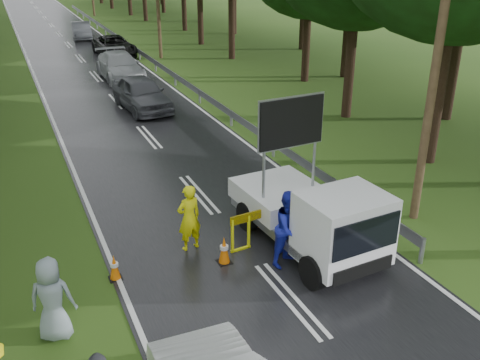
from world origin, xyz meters
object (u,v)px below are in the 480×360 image
queue_car_first (141,93)px  queue_car_fourth (81,30)px  civilian (290,228)px  work_truck (314,216)px  barrier (272,215)px  queue_car_second (120,66)px  officer (189,218)px  queue_car_third (114,46)px

queue_car_first → queue_car_fourth: bearing=83.5°
civilian → queue_car_fourth: (0.79, 37.35, -0.30)m
work_truck → civilian: work_truck is taller
civilian → work_truck: bearing=-7.3°
work_truck → barrier: work_truck is taller
work_truck → civilian: size_ratio=2.51×
queue_car_first → queue_car_second: (0.44, 6.71, -0.03)m
work_truck → officer: work_truck is taller
barrier → civilian: size_ratio=1.29×
work_truck → queue_car_third: 28.50m
queue_car_first → queue_car_third: size_ratio=0.93×
civilian → queue_car_fourth: civilian is taller
queue_car_fourth → officer: bearing=-89.8°
officer → queue_car_fourth: officer is taller
officer → civilian: bearing=130.2°
officer → queue_car_second: (2.56, 19.82, -0.15)m
queue_car_first → queue_car_third: (1.63, 13.98, -0.09)m
officer → queue_car_third: officer is taller
queue_car_second → queue_car_fourth: (0.26, 15.91, -0.08)m
civilian → queue_car_second: 21.45m
officer → queue_car_second: size_ratio=0.35×
work_truck → barrier: 1.17m
queue_car_second → queue_car_third: 7.37m
work_truck → queue_car_third: size_ratio=0.98×
barrier → queue_car_fourth: bearing=82.6°
barrier → queue_car_second: (0.44, 20.33, -0.03)m
queue_car_fourth → work_truck: bearing=-85.3°
officer → queue_car_third: bearing=-109.0°
barrier → queue_car_third: (1.63, 27.61, -0.09)m
officer → queue_car_first: size_ratio=0.39×
civilian → queue_car_first: size_ratio=0.42×
civilian → queue_car_third: civilian is taller
queue_car_first → queue_car_second: queue_car_first is taller
civilian → queue_car_first: civilian is taller
officer → queue_car_first: 13.28m
officer → queue_car_fourth: (2.82, 35.73, -0.23)m
work_truck → barrier: bearing=125.9°
queue_car_first → officer: bearing=-103.9°
queue_car_first → queue_car_third: queue_car_first is taller
queue_car_third → queue_car_second: bearing=-101.8°
queue_car_third → queue_car_fourth: bearing=93.7°
queue_car_first → civilian: bearing=-95.1°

